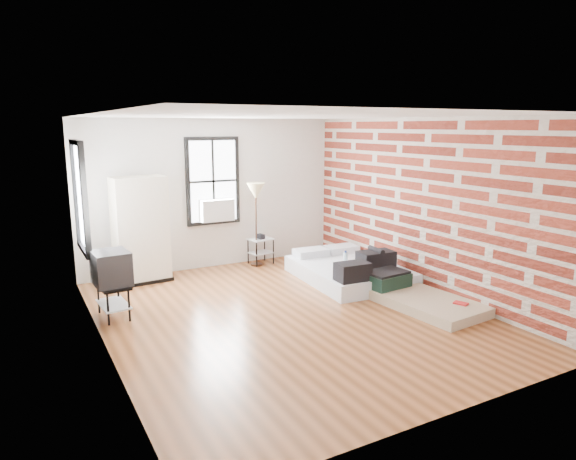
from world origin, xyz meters
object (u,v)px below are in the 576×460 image
floor_lamp (256,195)px  tv_stand (112,270)px  side_table (261,244)px  wardrobe (141,230)px  mattress_bare (414,296)px  mattress_main (349,270)px

floor_lamp → tv_stand: 3.39m
side_table → floor_lamp: size_ratio=0.37×
wardrobe → floor_lamp: (2.19, -0.00, 0.46)m
mattress_bare → tv_stand: size_ratio=2.01×
side_table → floor_lamp: floor_lamp is taller
mattress_bare → floor_lamp: floor_lamp is taller
mattress_main → floor_lamp: (-1.01, 1.67, 1.19)m
mattress_main → tv_stand: bearing=-178.2°
mattress_main → mattress_bare: (0.17, -1.46, -0.06)m
wardrobe → tv_stand: bearing=-121.0°
wardrobe → floor_lamp: size_ratio=1.14×
mattress_main → mattress_bare: size_ratio=1.14×
wardrobe → mattress_main: bearing=-32.1°
mattress_bare → floor_lamp: 3.57m
mattress_main → mattress_bare: 1.47m
mattress_main → wardrobe: bearing=156.3°
side_table → tv_stand: 3.48m
side_table → floor_lamp: bearing=-150.9°
wardrobe → tv_stand: 1.72m
mattress_bare → wardrobe: 4.66m
mattress_bare → wardrobe: wardrobe is taller
floor_lamp → tv_stand: floor_lamp is taller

